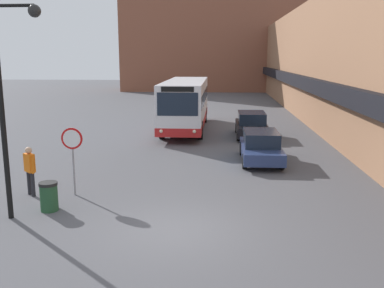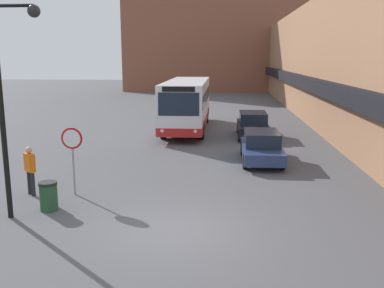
% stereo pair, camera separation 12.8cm
% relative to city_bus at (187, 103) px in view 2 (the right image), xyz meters
% --- Properties ---
extents(ground_plane, '(160.00, 160.00, 0.00)m').
position_rel_city_bus_xyz_m(ground_plane, '(1.08, -17.19, -1.81)').
color(ground_plane, '#515156').
extents(building_row_right, '(5.50, 60.00, 8.89)m').
position_rel_city_bus_xyz_m(building_row_right, '(11.05, 6.81, 2.62)').
color(building_row_right, '#996B4C').
rests_on(building_row_right, ground_plane).
extents(building_backdrop_far, '(26.00, 8.00, 15.47)m').
position_rel_city_bus_xyz_m(building_backdrop_far, '(1.08, 35.42, 5.92)').
color(building_backdrop_far, brown).
rests_on(building_backdrop_far, ground_plane).
extents(city_bus, '(2.61, 10.90, 3.33)m').
position_rel_city_bus_xyz_m(city_bus, '(0.00, 0.00, 0.00)').
color(city_bus, silver).
rests_on(city_bus, ground_plane).
extents(parked_car_front, '(1.84, 4.31, 1.45)m').
position_rel_city_bus_xyz_m(parked_car_front, '(4.28, -8.73, -1.08)').
color(parked_car_front, navy).
rests_on(parked_car_front, ground_plane).
extents(parked_car_middle, '(1.88, 4.41, 1.53)m').
position_rel_city_bus_xyz_m(parked_car_middle, '(4.28, -2.27, -1.06)').
color(parked_car_middle, black).
rests_on(parked_car_middle, ground_plane).
extents(stop_sign, '(0.76, 0.08, 2.45)m').
position_rel_city_bus_xyz_m(stop_sign, '(-2.83, -14.24, -0.03)').
color(stop_sign, gray).
rests_on(stop_sign, ground_plane).
extents(street_lamp, '(1.46, 0.36, 6.43)m').
position_rel_city_bus_xyz_m(street_lamp, '(-3.77, -16.56, 2.17)').
color(street_lamp, black).
rests_on(street_lamp, ground_plane).
extents(pedestrian, '(0.50, 0.48, 1.77)m').
position_rel_city_bus_xyz_m(pedestrian, '(-4.36, -14.39, -0.75)').
color(pedestrian, '#232328').
rests_on(pedestrian, ground_plane).
extents(trash_bin, '(0.59, 0.59, 0.95)m').
position_rel_city_bus_xyz_m(trash_bin, '(-3.11, -15.86, -1.33)').
color(trash_bin, '#234C2D').
rests_on(trash_bin, ground_plane).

